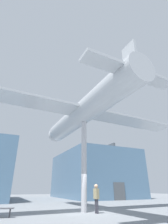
{
  "coord_description": "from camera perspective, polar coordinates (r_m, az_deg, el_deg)",
  "views": [
    {
      "loc": [
        -5.82,
        -12.53,
        1.56
      ],
      "look_at": [
        0.0,
        0.0,
        7.58
      ],
      "focal_mm": 28.0,
      "sensor_mm": 36.0,
      "label": 1
    }
  ],
  "objects": [
    {
      "name": "ground_plane",
      "position": [
        13.9,
        0.0,
        -29.99
      ],
      "size": [
        80.0,
        80.0,
        0.0
      ],
      "primitive_type": "plane",
      "color": "gray"
    },
    {
      "name": "glass_pavilion_right",
      "position": [
        33.84,
        3.07,
        -19.8
      ],
      "size": [
        11.36,
        15.45,
        8.1
      ],
      "color": "slate",
      "rests_on": "ground_plane"
    },
    {
      "name": "support_pylon_central",
      "position": [
        13.92,
        0.0,
        -16.31
      ],
      "size": [
        0.42,
        0.42,
        6.63
      ],
      "color": "#B7B7BC",
      "rests_on": "ground_plane"
    },
    {
      "name": "suspended_airplane",
      "position": [
        15.21,
        -0.28,
        -0.19
      ],
      "size": [
        19.91,
        15.32,
        3.14
      ],
      "rotation": [
        0.0,
        0.0,
        0.04
      ],
      "color": "#B2B7BC",
      "rests_on": "support_pylon_central"
    },
    {
      "name": "visitor_person",
      "position": [
        13.34,
        4.04,
        -25.69
      ],
      "size": [
        0.27,
        0.42,
        1.8
      ],
      "rotation": [
        0.0,
        0.0,
        4.82
      ],
      "color": "#383842",
      "rests_on": "ground_plane"
    }
  ]
}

